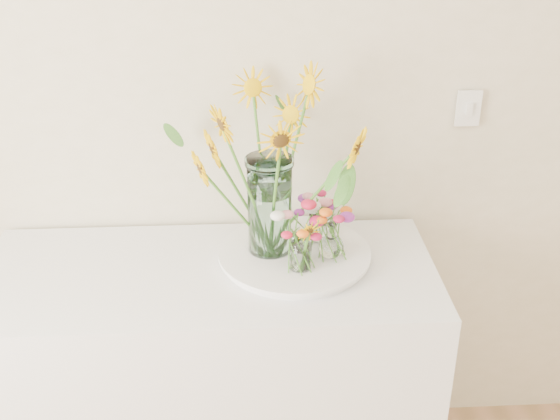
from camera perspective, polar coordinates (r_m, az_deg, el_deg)
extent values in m
cube|color=white|center=(2.43, -5.32, -13.95)|extent=(1.40, 0.60, 0.90)
cylinder|color=white|center=(2.20, 1.19, -3.77)|extent=(0.45, 0.45, 0.02)
cylinder|color=#A7D7CB|center=(2.13, -0.85, 0.38)|extent=(0.17, 0.17, 0.32)
cylinder|color=white|center=(2.09, 1.69, -3.52)|extent=(0.08, 0.08, 0.11)
cylinder|color=white|center=(2.24, 3.09, -1.40)|extent=(0.07, 0.07, 0.10)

